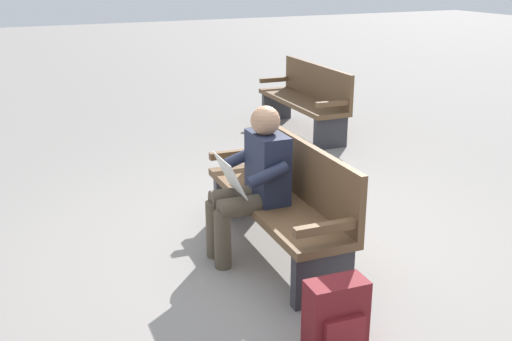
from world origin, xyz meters
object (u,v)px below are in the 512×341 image
object	(u,v)px
bench_near	(283,197)
bench_far	(306,98)
backpack	(336,314)
person_seated	(254,179)

from	to	relation	value
bench_near	bench_far	bearing A→B (deg)	-29.38
backpack	bench_far	distance (m)	4.86
bench_near	backpack	distance (m)	1.30
person_seated	backpack	xyz separation A→B (m)	(-1.27, 0.05, -0.42)
person_seated	bench_far	distance (m)	3.74
person_seated	backpack	distance (m)	1.34
bench_far	person_seated	bearing A→B (deg)	146.84
person_seated	backpack	bearing A→B (deg)	-179.46
backpack	bench_far	size ratio (longest dim) A/B	0.23
bench_near	backpack	bearing A→B (deg)	169.99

